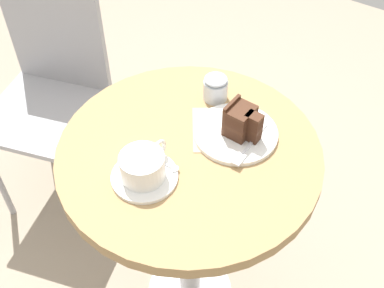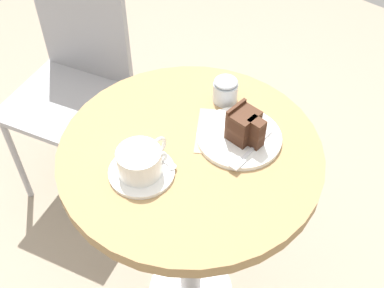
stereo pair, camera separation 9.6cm
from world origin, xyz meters
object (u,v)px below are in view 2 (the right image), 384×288
(cafe_chair, at_px, (74,67))
(sugar_pot, at_px, (225,90))
(fork, at_px, (247,154))
(teaspoon, at_px, (164,161))
(coffee_cup, at_px, (140,161))
(napkin, at_px, (232,132))
(cake_plate, at_px, (239,137))
(cake_slice, at_px, (245,126))
(saucer, at_px, (142,172))

(cafe_chair, xyz_separation_m, sugar_pot, (0.02, -0.65, 0.25))
(fork, xyz_separation_m, sugar_pot, (0.13, 0.17, 0.02))
(teaspoon, bearing_deg, coffee_cup, -115.07)
(coffee_cup, height_order, napkin, coffee_cup)
(cake_plate, relative_size, cafe_chair, 0.23)
(cake_plate, height_order, cafe_chair, cafe_chair)
(napkin, bearing_deg, teaspoon, 163.10)
(napkin, bearing_deg, coffee_cup, 161.77)
(cafe_chair, bearing_deg, teaspoon, -36.50)
(cake_slice, xyz_separation_m, cafe_chair, (0.07, 0.78, -0.26))
(cake_slice, bearing_deg, cake_plate, 97.87)
(cake_slice, xyz_separation_m, sugar_pot, (0.09, 0.13, -0.02))
(sugar_pot, bearing_deg, cake_slice, -124.60)
(coffee_cup, distance_m, cake_plate, 0.26)
(coffee_cup, bearing_deg, saucer, -99.39)
(saucer, bearing_deg, coffee_cup, 80.61)
(coffee_cup, distance_m, napkin, 0.25)
(teaspoon, xyz_separation_m, fork, (0.14, -0.13, 0.00))
(coffee_cup, distance_m, fork, 0.25)
(fork, height_order, napkin, fork)
(cake_plate, distance_m, cafe_chair, 0.80)
(coffee_cup, height_order, cake_slice, cake_slice)
(cake_plate, relative_size, cake_slice, 2.38)
(teaspoon, height_order, fork, fork)
(fork, relative_size, cafe_chair, 0.17)
(teaspoon, distance_m, cake_plate, 0.20)
(coffee_cup, xyz_separation_m, cake_slice, (0.24, -0.12, 0.01))
(saucer, relative_size, cafe_chair, 0.17)
(coffee_cup, distance_m, sugar_pot, 0.32)
(napkin, xyz_separation_m, cafe_chair, (0.06, 0.74, -0.21))
(saucer, distance_m, cake_slice, 0.27)
(teaspoon, bearing_deg, cake_plate, 63.27)
(saucer, xyz_separation_m, coffee_cup, (0.00, 0.00, 0.04))
(saucer, height_order, cake_slice, cake_slice)
(teaspoon, distance_m, napkin, 0.20)
(teaspoon, xyz_separation_m, sugar_pot, (0.27, 0.03, 0.02))
(cafe_chair, bearing_deg, cake_plate, -21.54)
(cafe_chair, bearing_deg, saucer, -40.88)
(saucer, distance_m, cake_plate, 0.26)
(coffee_cup, bearing_deg, teaspoon, -22.87)
(sugar_pot, bearing_deg, saucer, -177.80)
(fork, bearing_deg, sugar_pot, -127.92)
(cake_plate, height_order, napkin, cake_plate)
(sugar_pot, bearing_deg, napkin, -133.16)
(teaspoon, relative_size, cake_plate, 0.48)
(coffee_cup, bearing_deg, fork, -38.60)
(saucer, relative_size, coffee_cup, 1.12)
(cake_plate, distance_m, cake_slice, 0.05)
(cake_plate, bearing_deg, cake_slice, -82.13)
(cafe_chair, height_order, sugar_pot, cafe_chair)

